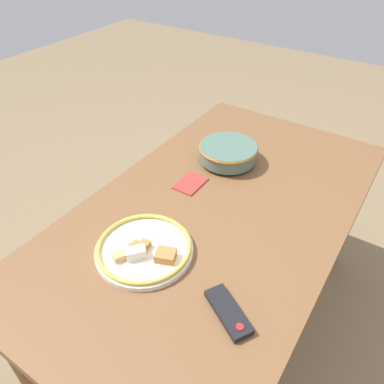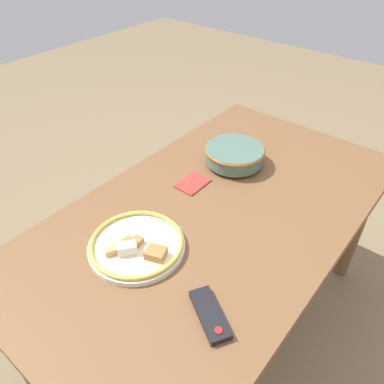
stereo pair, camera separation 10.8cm
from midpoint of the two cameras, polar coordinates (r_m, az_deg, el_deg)
name	(u,v)px [view 1 (the left image)]	position (r m, az deg, el deg)	size (l,w,h in m)	color
ground_plane	(211,321)	(1.87, 1.20, -19.07)	(8.00, 8.00, 0.00)	#7F6B4C
dining_table	(217,223)	(1.38, 1.54, -4.83)	(1.51, 0.85, 0.71)	brown
noodle_bowl	(228,152)	(1.54, 3.52, 6.01)	(0.24, 0.24, 0.08)	#4C6B5B
food_plate	(144,249)	(1.18, -9.91, -8.63)	(0.30, 0.30, 0.05)	silver
tv_remote	(228,312)	(1.04, 2.44, -17.92)	(0.13, 0.17, 0.02)	black
folded_napkin	(190,183)	(1.44, -2.40, 1.26)	(0.13, 0.09, 0.01)	#B2332D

